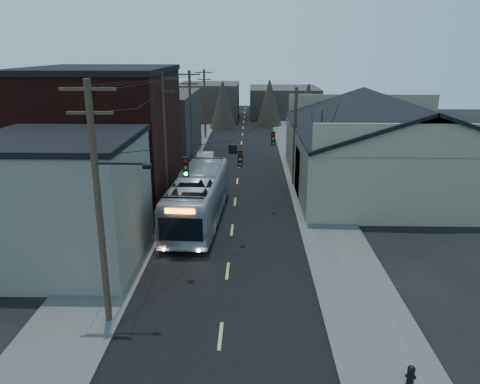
% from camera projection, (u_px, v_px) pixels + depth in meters
% --- Properties ---
extents(ground, '(160.00, 160.00, 0.00)m').
position_uv_depth(ground, '(217.00, 367.00, 17.74)').
color(ground, black).
rests_on(ground, ground).
extents(road_surface, '(9.00, 110.00, 0.02)m').
position_uv_depth(road_surface, '(239.00, 170.00, 46.40)').
color(road_surface, black).
rests_on(road_surface, ground).
extents(sidewalk_left, '(4.00, 110.00, 0.12)m').
position_uv_depth(sidewalk_left, '(173.00, 169.00, 46.54)').
color(sidewalk_left, '#474744').
rests_on(sidewalk_left, ground).
extents(sidewalk_right, '(4.00, 110.00, 0.12)m').
position_uv_depth(sidewalk_right, '(304.00, 170.00, 46.24)').
color(sidewalk_right, '#474744').
rests_on(sidewalk_right, ground).
extents(building_clapboard, '(8.00, 8.00, 7.00)m').
position_uv_depth(building_clapboard, '(63.00, 203.00, 25.52)').
color(building_clapboard, slate).
rests_on(building_clapboard, ground).
extents(building_brick, '(10.00, 12.00, 10.00)m').
position_uv_depth(building_brick, '(104.00, 139.00, 35.61)').
color(building_brick, black).
rests_on(building_brick, ground).
extents(building_left_far, '(9.00, 14.00, 7.00)m').
position_uv_depth(building_left_far, '(154.00, 125.00, 51.33)').
color(building_left_far, '#2E2925').
rests_on(building_left_far, ground).
extents(warehouse, '(16.16, 20.60, 7.73)m').
position_uv_depth(warehouse, '(387.00, 155.00, 40.54)').
color(warehouse, gray).
rests_on(warehouse, ground).
extents(building_far_left, '(10.00, 12.00, 6.00)m').
position_uv_depth(building_far_left, '(209.00, 101.00, 79.11)').
color(building_far_left, '#2E2925').
rests_on(building_far_left, ground).
extents(building_far_right, '(12.00, 14.00, 5.00)m').
position_uv_depth(building_far_right, '(284.00, 101.00, 83.73)').
color(building_far_right, '#2E2925').
rests_on(building_far_right, ground).
extents(bare_tree, '(0.40, 0.40, 7.20)m').
position_uv_depth(bare_tree, '(320.00, 158.00, 35.64)').
color(bare_tree, black).
rests_on(bare_tree, ground).
extents(utility_lines, '(11.24, 45.28, 10.50)m').
position_uv_depth(utility_lines, '(200.00, 131.00, 39.42)').
color(utility_lines, '#382B1E').
rests_on(utility_lines, ground).
extents(bus, '(3.58, 12.68, 3.49)m').
position_uv_depth(bus, '(198.00, 197.00, 32.26)').
color(bus, '#A5A9B1').
rests_on(bus, ground).
extents(parked_car, '(1.81, 4.77, 1.55)m').
position_uv_depth(parked_car, '(205.00, 160.00, 47.11)').
color(parked_car, '#9A9DA1').
rests_on(parked_car, ground).
extents(fire_hydrant, '(0.40, 0.28, 0.82)m').
position_uv_depth(fire_hydrant, '(411.00, 375.00, 16.48)').
color(fire_hydrant, black).
rests_on(fire_hydrant, sidewalk_right).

